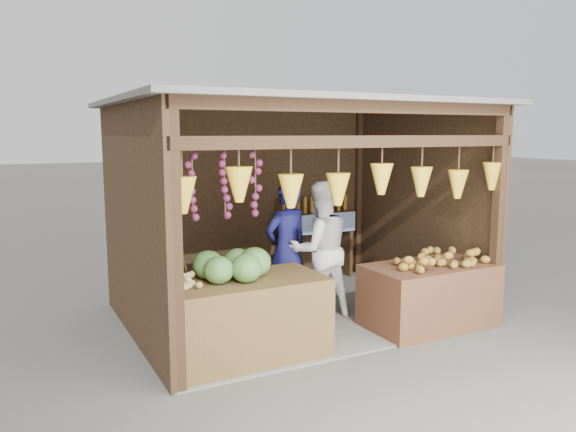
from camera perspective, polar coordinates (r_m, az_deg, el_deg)
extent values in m
plane|color=#514F49|center=(7.27, 0.69, -9.89)|extent=(80.00, 80.00, 0.00)
cube|color=slate|center=(7.26, 0.69, -9.82)|extent=(4.00, 3.00, 0.02)
cube|color=black|center=(8.31, -4.18, 1.61)|extent=(4.00, 0.06, 2.60)
cube|color=black|center=(6.29, -15.59, -0.89)|extent=(0.06, 3.00, 2.60)
cube|color=black|center=(8.10, 13.29, 1.22)|extent=(0.06, 3.00, 2.60)
cube|color=#605B54|center=(6.91, 0.73, 11.30)|extent=(4.30, 3.30, 0.06)
cube|color=black|center=(4.92, -11.42, -3.28)|extent=(0.11, 0.11, 2.60)
cube|color=black|center=(7.03, 20.56, -0.16)|extent=(0.11, 0.11, 2.60)
cube|color=black|center=(7.70, -17.38, 0.70)|extent=(0.11, 0.11, 2.60)
cube|color=black|center=(9.19, 7.16, 2.22)|extent=(0.11, 0.11, 2.60)
cube|color=black|center=(5.67, 7.66, 7.50)|extent=(4.00, 0.12, 0.12)
cube|color=black|center=(5.67, 7.73, 10.93)|extent=(4.00, 0.12, 0.12)
cube|color=#382314|center=(8.63, 2.78, 0.20)|extent=(1.25, 0.30, 0.05)
cube|color=#382314|center=(8.45, -0.68, -3.58)|extent=(0.05, 0.28, 1.05)
cube|color=#382314|center=(9.03, 5.97, -2.85)|extent=(0.05, 0.28, 1.05)
cube|color=blue|center=(8.52, 3.32, -0.80)|extent=(1.25, 0.02, 0.30)
cube|color=#533A1B|center=(5.80, -4.58, -10.40)|extent=(1.66, 0.85, 0.83)
cube|color=#4F2D1A|center=(6.94, 14.15, -7.83)|extent=(1.53, 0.85, 0.75)
cube|color=black|center=(6.81, -12.49, -10.01)|extent=(0.33, 0.33, 0.31)
imported|color=#131449|center=(6.93, -0.14, -3.52)|extent=(0.69, 0.52, 1.70)
imported|color=silver|center=(6.96, 3.22, -3.43)|extent=(0.91, 0.75, 1.71)
imported|color=#503920|center=(6.62, -12.69, -4.00)|extent=(0.66, 0.54, 1.15)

